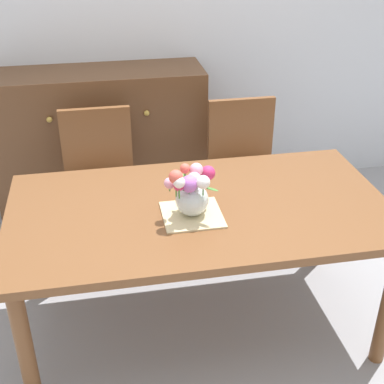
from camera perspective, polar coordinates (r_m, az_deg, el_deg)
ground_plane at (r=2.86m, az=0.77°, el=-14.09°), size 12.00×12.00×0.00m
dining_table at (r=2.46m, az=0.87°, el=-3.13°), size 1.76×0.95×0.72m
chair_left at (r=3.20m, az=-10.01°, el=1.92°), size 0.42×0.42×0.90m
chair_right at (r=3.32m, az=5.70°, el=3.26°), size 0.42×0.42×0.90m
dresser at (r=3.67m, az=-9.84°, el=5.31°), size 1.40×0.47×1.00m
placemat at (r=2.35m, az=0.00°, el=-2.47°), size 0.26×0.26×0.01m
flower_vase at (r=2.28m, az=-0.05°, el=0.07°), size 0.24×0.20×0.25m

